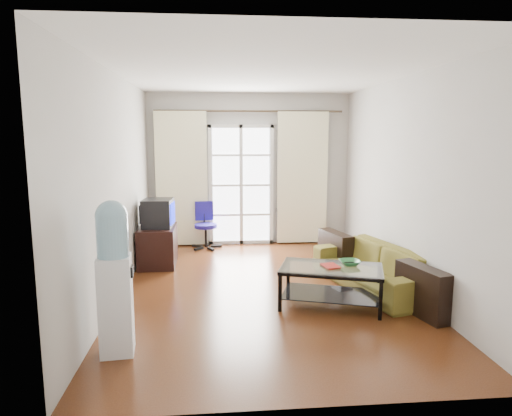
{
  "coord_description": "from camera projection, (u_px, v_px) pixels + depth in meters",
  "views": [
    {
      "loc": [
        -0.62,
        -5.59,
        1.96
      ],
      "look_at": [
        -0.08,
        0.35,
        1.01
      ],
      "focal_mm": 32.0,
      "sensor_mm": 36.0,
      "label": 1
    }
  ],
  "objects": [
    {
      "name": "floor",
      "position": [
        265.0,
        289.0,
        5.87
      ],
      "size": [
        5.2,
        5.2,
        0.0
      ],
      "primitive_type": "plane",
      "color": "#592D15",
      "rests_on": "ground"
    },
    {
      "name": "ceiling",
      "position": [
        265.0,
        73.0,
        5.44
      ],
      "size": [
        5.2,
        5.2,
        0.0
      ],
      "primitive_type": "plane",
      "rotation": [
        3.14,
        0.0,
        0.0
      ],
      "color": "white",
      "rests_on": "wall_back"
    },
    {
      "name": "wall_back",
      "position": [
        249.0,
        170.0,
        8.21
      ],
      "size": [
        3.6,
        0.02,
        2.7
      ],
      "primitive_type": "cube",
      "color": "#BAB7B1",
      "rests_on": "floor"
    },
    {
      "name": "wall_front",
      "position": [
        307.0,
        226.0,
        3.1
      ],
      "size": [
        3.6,
        0.02,
        2.7
      ],
      "primitive_type": "cube",
      "color": "#BAB7B1",
      "rests_on": "floor"
    },
    {
      "name": "wall_left",
      "position": [
        117.0,
        187.0,
        5.49
      ],
      "size": [
        0.02,
        5.2,
        2.7
      ],
      "primitive_type": "cube",
      "color": "#BAB7B1",
      "rests_on": "floor"
    },
    {
      "name": "wall_right",
      "position": [
        405.0,
        184.0,
        5.81
      ],
      "size": [
        0.02,
        5.2,
        2.7
      ],
      "primitive_type": "cube",
      "color": "#BAB7B1",
      "rests_on": "floor"
    },
    {
      "name": "french_door",
      "position": [
        241.0,
        185.0,
        8.19
      ],
      "size": [
        1.16,
        0.06,
        2.15
      ],
      "color": "white",
      "rests_on": "wall_back"
    },
    {
      "name": "curtain_rod",
      "position": [
        249.0,
        111.0,
        7.95
      ],
      "size": [
        3.3,
        0.04,
        0.04
      ],
      "primitive_type": "cylinder",
      "rotation": [
        0.0,
        1.57,
        0.0
      ],
      "color": "#4C3F2D",
      "rests_on": "wall_back"
    },
    {
      "name": "curtain_left",
      "position": [
        182.0,
        179.0,
        8.01
      ],
      "size": [
        0.9,
        0.07,
        2.35
      ],
      "primitive_type": "cube",
      "color": "#FFFCCD",
      "rests_on": "curtain_rod"
    },
    {
      "name": "curtain_right",
      "position": [
        302.0,
        178.0,
        8.2
      ],
      "size": [
        0.9,
        0.07,
        2.35
      ],
      "primitive_type": "cube",
      "color": "#FFFCCD",
      "rests_on": "curtain_rod"
    },
    {
      "name": "radiator",
      "position": [
        293.0,
        225.0,
        8.34
      ],
      "size": [
        0.64,
        0.12,
        0.64
      ],
      "primitive_type": "cube",
      "color": "gray",
      "rests_on": "floor"
    },
    {
      "name": "sofa",
      "position": [
        372.0,
        267.0,
        5.88
      ],
      "size": [
        2.25,
        1.67,
        0.55
      ],
      "primitive_type": "imported",
      "rotation": [
        0.0,
        0.0,
        -1.32
      ],
      "color": "brown",
      "rests_on": "floor"
    },
    {
      "name": "coffee_table",
      "position": [
        331.0,
        281.0,
        5.25
      ],
      "size": [
        1.29,
        0.98,
        0.47
      ],
      "rotation": [
        0.0,
        0.0,
        -0.32
      ],
      "color": "silver",
      "rests_on": "floor"
    },
    {
      "name": "bowl",
      "position": [
        350.0,
        263.0,
        5.31
      ],
      "size": [
        0.26,
        0.26,
        0.06
      ],
      "primitive_type": "imported",
      "rotation": [
        0.0,
        0.0,
        0.05
      ],
      "color": "#34802E",
      "rests_on": "coffee_table"
    },
    {
      "name": "book",
      "position": [
        324.0,
        267.0,
        5.21
      ],
      "size": [
        0.25,
        0.29,
        0.02
      ],
      "primitive_type": "imported",
      "rotation": [
        0.0,
        0.0,
        0.18
      ],
      "color": "maroon",
      "rests_on": "coffee_table"
    },
    {
      "name": "remote",
      "position": [
        349.0,
        262.0,
        5.38
      ],
      "size": [
        0.18,
        0.08,
        0.02
      ],
      "primitive_type": "cube",
      "rotation": [
        0.0,
        0.0,
        -0.18
      ],
      "color": "black",
      "rests_on": "coffee_table"
    },
    {
      "name": "tv_stand",
      "position": [
        158.0,
        246.0,
        6.95
      ],
      "size": [
        0.54,
        0.81,
        0.59
      ],
      "primitive_type": "cube",
      "rotation": [
        0.0,
        0.0,
        0.0
      ],
      "color": "black",
      "rests_on": "floor"
    },
    {
      "name": "crt_tv",
      "position": [
        157.0,
        213.0,
        6.86
      ],
      "size": [
        0.5,
        0.49,
        0.43
      ],
      "rotation": [
        0.0,
        0.0,
        -0.07
      ],
      "color": "black",
      "rests_on": "tv_stand"
    },
    {
      "name": "task_chair",
      "position": [
        206.0,
        235.0,
        8.0
      ],
      "size": [
        0.63,
        0.63,
        0.81
      ],
      "rotation": [
        0.0,
        0.0,
        0.15
      ],
      "color": "black",
      "rests_on": "floor"
    },
    {
      "name": "water_cooler",
      "position": [
        114.0,
        275.0,
        4.04
      ],
      "size": [
        0.32,
        0.31,
        1.41
      ],
      "rotation": [
        0.0,
        0.0,
        0.1
      ],
      "color": "silver",
      "rests_on": "floor"
    }
  ]
}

